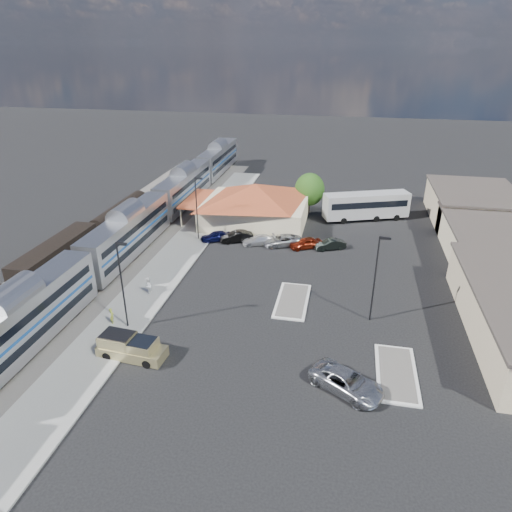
% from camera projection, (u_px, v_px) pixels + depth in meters
% --- Properties ---
extents(ground, '(280.00, 280.00, 0.00)m').
position_uv_depth(ground, '(252.00, 307.00, 47.52)').
color(ground, black).
rests_on(ground, ground).
extents(railbed, '(16.00, 100.00, 0.12)m').
position_uv_depth(railbed, '(105.00, 257.00, 58.38)').
color(railbed, '#4C4944').
rests_on(railbed, ground).
extents(platform, '(5.50, 92.00, 0.18)m').
position_uv_depth(platform, '(165.00, 271.00, 54.97)').
color(platform, gray).
rests_on(platform, ground).
extents(passenger_train, '(3.00, 104.00, 5.55)m').
position_uv_depth(passenger_train, '(128.00, 235.00, 57.86)').
color(passenger_train, silver).
rests_on(passenger_train, ground).
extents(freight_cars, '(2.80, 46.00, 4.00)m').
position_uv_depth(freight_cars, '(57.00, 259.00, 53.54)').
color(freight_cars, black).
rests_on(freight_cars, ground).
extents(station_depot, '(18.35, 12.24, 6.20)m').
position_uv_depth(station_depot, '(255.00, 204.00, 68.32)').
color(station_depot, beige).
rests_on(station_depot, ground).
extents(buildings_east, '(14.40, 51.40, 4.80)m').
position_uv_depth(buildings_east, '(507.00, 254.00, 54.19)').
color(buildings_east, '#C6B28C').
rests_on(buildings_east, ground).
extents(traffic_island_south, '(3.30, 7.50, 0.21)m').
position_uv_depth(traffic_island_south, '(292.00, 301.00, 48.53)').
color(traffic_island_south, silver).
rests_on(traffic_island_south, ground).
extents(traffic_island_north, '(3.30, 7.50, 0.21)m').
position_uv_depth(traffic_island_north, '(397.00, 373.00, 37.85)').
color(traffic_island_north, silver).
rests_on(traffic_island_north, ground).
extents(lamp_plat_s, '(1.08, 0.25, 9.00)m').
position_uv_depth(lamp_plat_s, '(122.00, 279.00, 41.90)').
color(lamp_plat_s, black).
rests_on(lamp_plat_s, ground).
extents(lamp_plat_n, '(1.08, 0.25, 9.00)m').
position_uv_depth(lamp_plat_n, '(197.00, 204.00, 61.43)').
color(lamp_plat_n, black).
rests_on(lamp_plat_n, ground).
extents(lamp_lot, '(1.08, 0.25, 9.00)m').
position_uv_depth(lamp_lot, '(377.00, 272.00, 43.08)').
color(lamp_lot, black).
rests_on(lamp_lot, ground).
extents(tree_depot, '(4.71, 4.71, 6.63)m').
position_uv_depth(tree_depot, '(310.00, 189.00, 71.90)').
color(tree_depot, '#382314').
rests_on(tree_depot, ground).
extents(pickup_truck, '(6.14, 2.67, 2.07)m').
position_uv_depth(pickup_truck, '(132.00, 348.00, 39.58)').
color(pickup_truck, tan).
rests_on(pickup_truck, ground).
extents(suv, '(6.61, 5.49, 1.68)m').
position_uv_depth(suv, '(347.00, 382.00, 35.80)').
color(suv, '#A8AAB0').
rests_on(suv, ground).
extents(coach_bus, '(13.27, 7.36, 4.21)m').
position_uv_depth(coach_bus, '(366.00, 205.00, 70.13)').
color(coach_bus, silver).
rests_on(coach_bus, ground).
extents(person_a, '(0.57, 0.69, 1.63)m').
position_uv_depth(person_a, '(112.00, 316.00, 44.21)').
color(person_a, '#B0BD3B').
rests_on(person_a, platform).
extents(person_b, '(0.74, 0.93, 1.87)m').
position_uv_depth(person_b, '(148.00, 286.00, 49.42)').
color(person_b, white).
rests_on(person_b, platform).
extents(parked_car_a, '(4.48, 3.45, 1.43)m').
position_uv_depth(parked_car_a, '(216.00, 236.00, 63.13)').
color(parked_car_a, '#0C0F3C').
rests_on(parked_car_a, ground).
extents(parked_car_b, '(4.83, 3.38, 1.51)m').
position_uv_depth(parked_car_b, '(236.00, 237.00, 62.86)').
color(parked_car_b, black).
rests_on(parked_car_b, ground).
extents(parked_car_c, '(4.85, 3.36, 1.31)m').
position_uv_depth(parked_car_c, '(259.00, 240.00, 62.06)').
color(parked_car_c, silver).
rests_on(parked_car_c, ground).
extents(parked_car_d, '(5.82, 4.42, 1.47)m').
position_uv_depth(parked_car_d, '(282.00, 240.00, 61.72)').
color(parked_car_d, gray).
rests_on(parked_car_d, ground).
extents(parked_car_e, '(4.65, 3.50, 1.48)m').
position_uv_depth(parked_car_e, '(306.00, 243.00, 60.88)').
color(parked_car_e, maroon).
rests_on(parked_car_e, ground).
extents(parked_car_f, '(4.41, 3.01, 1.38)m').
position_uv_depth(parked_car_f, '(330.00, 244.00, 60.59)').
color(parked_car_f, black).
rests_on(parked_car_f, ground).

